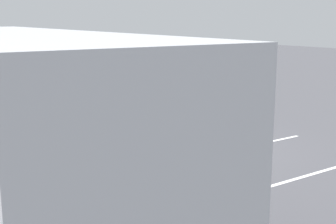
{
  "coord_description": "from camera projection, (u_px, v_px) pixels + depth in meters",
  "views": [
    {
      "loc": [
        -9.41,
        7.43,
        3.47
      ],
      "look_at": [
        0.01,
        0.63,
        1.1
      ],
      "focal_mm": 49.64,
      "sensor_mm": 36.0,
      "label": 1
    }
  ],
  "objects": [
    {
      "name": "bay_line_b",
      "position": [
        242.0,
        148.0,
        12.59
      ],
      "size": [
        0.18,
        4.56,
        0.01
      ],
      "color": "white",
      "rests_on": "ground_plane"
    },
    {
      "name": "tour_bus",
      "position": [
        16.0,
        131.0,
        7.59
      ],
      "size": [
        9.13,
        3.0,
        3.25
      ],
      "color": "#B7BABF",
      "rests_on": "ground_plane"
    },
    {
      "name": "spectator_left",
      "position": [
        141.0,
        138.0,
        9.57
      ],
      "size": [
        0.57,
        0.39,
        1.74
      ],
      "color": "#473823",
      "rests_on": "ground_plane"
    },
    {
      "name": "ground_plane",
      "position": [
        187.0,
        150.0,
        12.43
      ],
      "size": [
        80.0,
        80.0,
        0.0
      ],
      "primitive_type": "plane",
      "color": "#424247"
    },
    {
      "name": "spectator_centre",
      "position": [
        125.0,
        125.0,
        10.57
      ],
      "size": [
        0.58,
        0.36,
        1.76
      ],
      "color": "black",
      "rests_on": "ground_plane"
    },
    {
      "name": "bay_line_a",
      "position": [
        319.0,
        172.0,
        10.61
      ],
      "size": [
        0.17,
        3.71,
        0.01
      ],
      "color": "white",
      "rests_on": "ground_plane"
    },
    {
      "name": "bay_line_c",
      "position": [
        185.0,
        130.0,
        14.57
      ],
      "size": [
        0.16,
        3.52,
        0.01
      ],
      "color": "white",
      "rests_on": "ground_plane"
    },
    {
      "name": "stunt_motorcycle",
      "position": [
        157.0,
        88.0,
        16.28
      ],
      "size": [
        1.89,
        0.92,
        1.8
      ],
      "color": "black",
      "rests_on": "ground_plane"
    },
    {
      "name": "parked_motorcycle_dark",
      "position": [
        143.0,
        182.0,
        8.59
      ],
      "size": [
        2.05,
        0.6,
        0.99
      ],
      "color": "black",
      "rests_on": "ground_plane"
    },
    {
      "name": "parked_motorcycle_silver",
      "position": [
        62.0,
        143.0,
        11.25
      ],
      "size": [
        2.04,
        0.67,
        0.99
      ],
      "color": "black",
      "rests_on": "ground_plane"
    },
    {
      "name": "traffic_cone",
      "position": [
        188.0,
        122.0,
        14.31
      ],
      "size": [
        0.34,
        0.34,
        0.63
      ],
      "color": "orange",
      "rests_on": "ground_plane"
    },
    {
      "name": "spectator_far_left",
      "position": [
        175.0,
        152.0,
        8.7
      ],
      "size": [
        0.57,
        0.39,
        1.67
      ],
      "color": "#473823",
      "rests_on": "ground_plane"
    }
  ]
}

